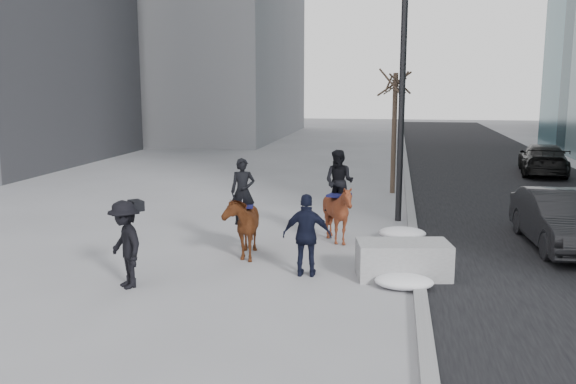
% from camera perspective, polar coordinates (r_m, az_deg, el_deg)
% --- Properties ---
extents(ground, '(120.00, 120.00, 0.00)m').
position_cam_1_polar(ground, '(13.50, -0.89, -7.16)').
color(ground, gray).
rests_on(ground, ground).
extents(road, '(8.00, 90.00, 0.01)m').
position_cam_1_polar(road, '(23.46, 21.03, -0.43)').
color(road, black).
rests_on(road, ground).
extents(curb, '(0.25, 90.00, 0.12)m').
position_cam_1_polar(curb, '(23.01, 11.23, -0.00)').
color(curb, gray).
rests_on(curb, ground).
extents(planter, '(2.04, 1.27, 0.76)m').
position_cam_1_polar(planter, '(13.01, 10.72, -6.26)').
color(planter, '#98989B').
rests_on(planter, ground).
extents(car_near, '(1.73, 4.35, 1.41)m').
position_cam_1_polar(car_near, '(16.46, 24.17, -2.38)').
color(car_near, black).
rests_on(car_near, ground).
extents(car_far, '(2.59, 4.99, 1.38)m').
position_cam_1_polar(car_far, '(29.63, 22.76, 2.85)').
color(car_far, black).
rests_on(car_far, ground).
extents(tree_near, '(1.20, 1.20, 4.90)m').
position_cam_1_polar(tree_near, '(22.78, 9.91, 6.00)').
color(tree_near, '#3C3023').
rests_on(tree_near, ground).
extents(tree_far, '(1.20, 1.20, 4.75)m').
position_cam_1_polar(tree_far, '(34.18, 9.98, 7.17)').
color(tree_far, '#3B2D22').
rests_on(tree_far, ground).
extents(mounted_left, '(1.14, 1.90, 2.29)m').
position_cam_1_polar(mounted_left, '(14.35, -4.34, -2.62)').
color(mounted_left, '#4F250F').
rests_on(mounted_left, ground).
extents(mounted_right, '(1.62, 1.72, 2.37)m').
position_cam_1_polar(mounted_right, '(15.47, 4.74, -1.33)').
color(mounted_right, '#521F10').
rests_on(mounted_right, ground).
extents(feeder, '(1.04, 0.88, 1.75)m').
position_cam_1_polar(feeder, '(12.77, 1.79, -4.08)').
color(feeder, black).
rests_on(feeder, ground).
extents(camera_crew, '(1.26, 1.26, 1.75)m').
position_cam_1_polar(camera_crew, '(12.48, -14.97, -4.72)').
color(camera_crew, black).
rests_on(camera_crew, ground).
extents(lamppost, '(0.25, 1.08, 9.09)m').
position_cam_1_polar(lamppost, '(18.07, 10.75, 13.05)').
color(lamppost, black).
rests_on(lamppost, ground).
extents(snow_piles, '(1.24, 4.78, 0.31)m').
position_cam_1_polar(snow_piles, '(14.48, 10.70, -5.51)').
color(snow_piles, silver).
rests_on(snow_piles, ground).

